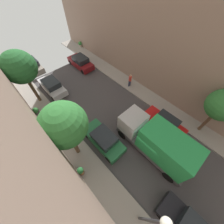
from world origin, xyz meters
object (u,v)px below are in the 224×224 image
(parked_car_left_3, at_px, (104,139))
(potted_plant_4, at_px, (36,111))
(pedestrian, at_px, (130,80))
(potted_plant_3, at_px, (80,44))
(potted_plant_1, at_px, (81,171))
(parked_car_right_2, at_px, (81,62))
(lamp_post, at_px, (153,221))
(parked_car_right_1, at_px, (164,124))
(street_tree_1, at_px, (223,105))
(parked_car_left_4, at_px, (52,86))
(street_tree_2, at_px, (64,125))
(delivery_truck, at_px, (157,142))
(parked_car_left_5, at_px, (32,65))
(street_tree_0, at_px, (19,68))

(parked_car_left_3, height_order, potted_plant_4, parked_car_left_3)
(pedestrian, distance_m, potted_plant_3, 12.25)
(potted_plant_1, xyz_separation_m, potted_plant_3, (11.54, 16.57, -0.03))
(parked_car_right_2, bearing_deg, lamp_post, -113.10)
(parked_car_right_1, height_order, street_tree_1, street_tree_1)
(parked_car_left_4, bearing_deg, street_tree_2, -104.69)
(parked_car_right_1, xyz_separation_m, street_tree_2, (-7.66, 3.66, 3.92))
(delivery_truck, distance_m, lamp_post, 5.65)
(potted_plant_4, bearing_deg, parked_car_right_2, 24.47)
(street_tree_1, relative_size, potted_plant_4, 6.08)
(potted_plant_3, bearing_deg, parked_car_left_3, -118.20)
(parked_car_right_1, distance_m, potted_plant_3, 18.79)
(parked_car_right_2, bearing_deg, street_tree_2, -126.53)
(delivery_truck, bearing_deg, parked_car_left_4, 101.70)
(parked_car_left_3, relative_size, potted_plant_4, 5.12)
(parked_car_left_4, distance_m, parked_car_right_1, 13.40)
(parked_car_right_1, height_order, street_tree_2, street_tree_2)
(potted_plant_1, relative_size, potted_plant_3, 1.06)
(parked_car_left_5, height_order, street_tree_2, street_tree_2)
(parked_car_right_1, relative_size, parked_car_right_2, 1.00)
(street_tree_2, bearing_deg, street_tree_0, 88.21)
(parked_car_left_3, bearing_deg, lamp_post, -107.91)
(parked_car_left_5, distance_m, parked_car_right_2, 6.72)
(parked_car_right_2, relative_size, lamp_post, 0.69)
(delivery_truck, distance_m, potted_plant_3, 20.19)
(street_tree_0, xyz_separation_m, potted_plant_4, (-1.06, -1.63, -3.96))
(parked_car_right_2, xyz_separation_m, street_tree_2, (-7.66, -10.34, 3.92))
(street_tree_2, bearing_deg, parked_car_left_5, 81.05)
(parked_car_left_5, relative_size, delivery_truck, 0.64)
(street_tree_1, relative_size, potted_plant_1, 5.59)
(street_tree_2, xyz_separation_m, potted_plant_3, (10.72, 14.88, -4.06))
(pedestrian, relative_size, potted_plant_3, 2.05)
(parked_car_left_5, bearing_deg, parked_car_right_2, -36.49)
(parked_car_right_1, height_order, street_tree_0, street_tree_0)
(lamp_post, bearing_deg, street_tree_2, 93.00)
(delivery_truck, bearing_deg, street_tree_1, -19.97)
(parked_car_left_3, relative_size, parked_car_right_1, 1.00)
(street_tree_1, xyz_separation_m, potted_plant_4, (-10.88, 12.78, -3.25))
(delivery_truck, relative_size, potted_plant_3, 7.85)
(parked_car_left_4, xyz_separation_m, pedestrian, (7.40, -5.91, 0.35))
(parked_car_left_5, height_order, parked_car_right_1, same)
(potted_plant_1, xyz_separation_m, potted_plant_4, (0.01, 8.17, -0.04))
(parked_car_right_2, bearing_deg, street_tree_0, -163.31)
(parked_car_left_3, relative_size, parked_car_right_2, 1.00)
(street_tree_0, height_order, potted_plant_4, street_tree_0)
(potted_plant_3, bearing_deg, street_tree_2, -125.76)
(parked_car_left_5, distance_m, delivery_truck, 18.99)
(parked_car_right_2, bearing_deg, street_tree_1, -81.72)
(street_tree_1, xyz_separation_m, potted_plant_1, (-10.89, 4.61, -3.22))
(parked_car_left_5, relative_size, street_tree_1, 0.84)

